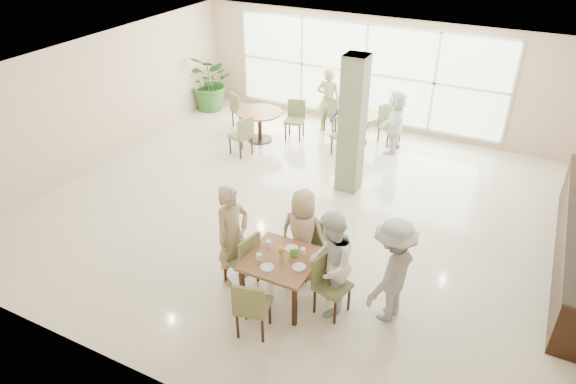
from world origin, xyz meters
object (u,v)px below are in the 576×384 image
at_px(potted_plant, 211,82).
at_px(adult_a, 349,124).
at_px(round_table_right, 356,121).
at_px(teen_left, 233,236).
at_px(teen_far, 303,233).
at_px(adult_b, 395,121).
at_px(main_table, 281,263).
at_px(adult_standing, 328,100).
at_px(round_table_left, 260,118).
at_px(teen_right, 330,263).
at_px(teen_standing, 392,271).

height_order(potted_plant, adult_a, adult_a).
relative_size(round_table_right, teen_left, 0.63).
relative_size(teen_far, adult_b, 1.02).
distance_m(round_table_right, teen_far, 5.15).
height_order(main_table, adult_standing, adult_standing).
relative_size(round_table_right, teen_far, 0.70).
xyz_separation_m(main_table, adult_a, (-0.86, 4.99, 0.13)).
bearing_deg(adult_b, adult_a, -49.97).
relative_size(round_table_left, round_table_right, 1.04).
height_order(main_table, adult_a, adult_a).
xyz_separation_m(main_table, adult_standing, (-1.85, 6.11, 0.16)).
height_order(adult_b, adult_standing, adult_standing).
bearing_deg(main_table, adult_b, 90.00).
distance_m(round_table_left, teen_left, 5.28).
bearing_deg(teen_right, teen_left, -103.39).
bearing_deg(teen_standing, main_table, -64.08).
bearing_deg(main_table, teen_right, 8.89).
xyz_separation_m(teen_far, teen_standing, (1.53, -0.33, 0.06)).
xyz_separation_m(teen_far, adult_a, (-0.87, 4.30, 0.03)).
height_order(round_table_left, teen_standing, teen_standing).
distance_m(round_table_right, teen_standing, 5.94).
bearing_deg(round_table_left, potted_plant, 151.71).
relative_size(round_table_left, adult_a, 0.69).
bearing_deg(teen_left, round_table_left, 41.77).
xyz_separation_m(round_table_left, potted_plant, (-2.20, 1.18, 0.21)).
relative_size(teen_far, teen_right, 0.92).
xyz_separation_m(potted_plant, adult_b, (5.31, -0.29, -0.04)).
height_order(teen_far, teen_right, teen_right).
relative_size(teen_far, teen_standing, 0.93).
bearing_deg(adult_standing, round_table_left, 37.95).
xyz_separation_m(main_table, adult_b, (-0.00, 5.73, 0.09)).
xyz_separation_m(adult_a, adult_b, (0.86, 0.74, -0.04)).
distance_m(round_table_left, teen_right, 6.08).
bearing_deg(teen_far, teen_right, 136.18).
bearing_deg(adult_standing, round_table_right, 150.47).
bearing_deg(main_table, potted_plant, 131.42).
relative_size(teen_standing, adult_standing, 1.00).
relative_size(round_table_left, adult_standing, 0.67).
bearing_deg(adult_a, adult_standing, 131.40).
distance_m(round_table_left, adult_b, 3.24).
xyz_separation_m(teen_left, teen_standing, (2.41, 0.30, -0.02)).
relative_size(round_table_right, adult_b, 0.71).
distance_m(adult_b, adult_standing, 1.89).
bearing_deg(teen_far, adult_b, -94.08).
bearing_deg(round_table_right, potted_plant, 176.42).
distance_m(teen_right, adult_a, 5.12).
bearing_deg(main_table, round_table_right, 99.36).
relative_size(potted_plant, adult_a, 0.99).
relative_size(teen_right, adult_standing, 1.01).
xyz_separation_m(teen_standing, adult_standing, (-3.39, 5.75, 0.00)).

